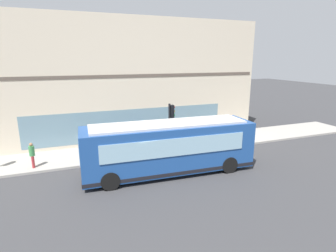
{
  "coord_description": "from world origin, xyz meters",
  "views": [
    {
      "loc": [
        -13.89,
        4.46,
        6.67
      ],
      "look_at": [
        3.2,
        -1.98,
        2.02
      ],
      "focal_mm": 28.46,
      "sensor_mm": 36.0,
      "label": 1
    }
  ],
  "objects_px": {
    "pedestrian_walking_along_curb": "(32,154)",
    "pedestrian_near_building_entrance": "(206,128)",
    "fire_hydrant": "(162,141)",
    "newspaper_vending_box": "(140,138)",
    "traffic_light_near_corner": "(171,118)",
    "city_bus_nearside": "(169,148)"
  },
  "relations": [
    {
      "from": "fire_hydrant",
      "to": "newspaper_vending_box",
      "type": "distance_m",
      "value": 1.79
    },
    {
      "from": "pedestrian_near_building_entrance",
      "to": "pedestrian_walking_along_curb",
      "type": "relative_size",
      "value": 1.08
    },
    {
      "from": "pedestrian_near_building_entrance",
      "to": "newspaper_vending_box",
      "type": "relative_size",
      "value": 1.91
    },
    {
      "from": "pedestrian_near_building_entrance",
      "to": "pedestrian_walking_along_curb",
      "type": "bearing_deg",
      "value": 95.66
    },
    {
      "from": "newspaper_vending_box",
      "to": "city_bus_nearside",
      "type": "bearing_deg",
      "value": -176.68
    },
    {
      "from": "city_bus_nearside",
      "to": "pedestrian_walking_along_curb",
      "type": "distance_m",
      "value": 8.35
    },
    {
      "from": "pedestrian_walking_along_curb",
      "to": "pedestrian_near_building_entrance",
      "type": "bearing_deg",
      "value": -84.34
    },
    {
      "from": "traffic_light_near_corner",
      "to": "newspaper_vending_box",
      "type": "xyz_separation_m",
      "value": [
        2.51,
        1.66,
        -1.97
      ]
    },
    {
      "from": "city_bus_nearside",
      "to": "pedestrian_walking_along_curb",
      "type": "relative_size",
      "value": 6.41
    },
    {
      "from": "traffic_light_near_corner",
      "to": "city_bus_nearside",
      "type": "bearing_deg",
      "value": 156.51
    },
    {
      "from": "city_bus_nearside",
      "to": "newspaper_vending_box",
      "type": "relative_size",
      "value": 11.27
    },
    {
      "from": "city_bus_nearside",
      "to": "newspaper_vending_box",
      "type": "xyz_separation_m",
      "value": [
        5.58,
        0.32,
        -0.95
      ]
    },
    {
      "from": "city_bus_nearside",
      "to": "pedestrian_near_building_entrance",
      "type": "height_order",
      "value": "city_bus_nearside"
    },
    {
      "from": "city_bus_nearside",
      "to": "pedestrian_near_building_entrance",
      "type": "xyz_separation_m",
      "value": [
        4.55,
        -5.0,
        -0.42
      ]
    },
    {
      "from": "fire_hydrant",
      "to": "newspaper_vending_box",
      "type": "xyz_separation_m",
      "value": [
        1.04,
        1.46,
        0.09
      ]
    },
    {
      "from": "fire_hydrant",
      "to": "pedestrian_walking_along_curb",
      "type": "xyz_separation_m",
      "value": [
        -1.25,
        8.79,
        0.54
      ]
    },
    {
      "from": "fire_hydrant",
      "to": "traffic_light_near_corner",
      "type": "bearing_deg",
      "value": -172.33
    },
    {
      "from": "fire_hydrant",
      "to": "newspaper_vending_box",
      "type": "bearing_deg",
      "value": 54.49
    },
    {
      "from": "fire_hydrant",
      "to": "pedestrian_near_building_entrance",
      "type": "height_order",
      "value": "pedestrian_near_building_entrance"
    },
    {
      "from": "traffic_light_near_corner",
      "to": "fire_hydrant",
      "type": "xyz_separation_m",
      "value": [
        1.47,
        0.2,
        -2.07
      ]
    },
    {
      "from": "traffic_light_near_corner",
      "to": "newspaper_vending_box",
      "type": "height_order",
      "value": "traffic_light_near_corner"
    },
    {
      "from": "city_bus_nearside",
      "to": "pedestrian_near_building_entrance",
      "type": "relative_size",
      "value": 5.92
    }
  ]
}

